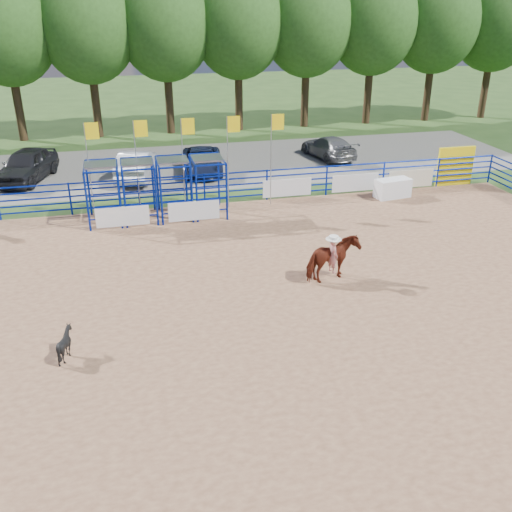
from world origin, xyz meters
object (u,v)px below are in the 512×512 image
horse_and_rider (332,257)px  calf (65,344)px  announcer_table (393,188)px  car_d (328,147)px  car_b (136,165)px  car_a (26,165)px  car_c (202,161)px

horse_and_rider → calf: size_ratio=2.65×
announcer_table → car_d: size_ratio=0.38×
car_b → car_a: bearing=2.0°
horse_and_rider → announcer_table: bearing=52.3°
calf → car_a: size_ratio=0.18×
car_b → car_c: 3.60m
announcer_table → car_a: 18.95m
horse_and_rider → car_d: 16.54m
car_b → car_c: car_b is taller
car_a → car_c: bearing=13.4°
car_c → announcer_table: bearing=-31.1°
horse_and_rider → car_b: bearing=113.2°
calf → car_d: 23.10m
announcer_table → car_b: size_ratio=0.37×
announcer_table → calf: 17.92m
car_c → car_d: size_ratio=1.05×
calf → car_d: (14.10, 18.30, 0.21)m
announcer_table → car_a: size_ratio=0.35×
announcer_table → car_a: bearing=158.0°
announcer_table → horse_and_rider: 9.80m
calf → car_a: bearing=-20.9°
horse_and_rider → calf: bearing=-162.4°
announcer_table → calf: (-14.55, -10.46, -0.03)m
car_a → car_d: size_ratio=1.09×
horse_and_rider → car_a: size_ratio=0.47×
announcer_table → car_b: 13.39m
horse_and_rider → car_c: size_ratio=0.49×
horse_and_rider → calf: (-8.57, -2.71, -0.43)m
car_a → car_d: bearing=19.7°
announcer_table → car_c: size_ratio=0.37×
horse_and_rider → calf: 9.00m
calf → car_a: 17.82m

